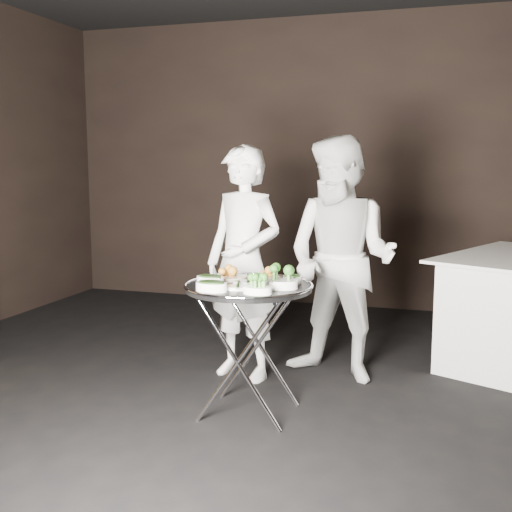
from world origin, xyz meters
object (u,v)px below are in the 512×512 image
(tray_stand, at_px, (249,344))
(waiter_left, at_px, (244,263))
(waiter_right, at_px, (341,260))
(serving_tray, at_px, (248,286))

(tray_stand, relative_size, waiter_left, 0.48)
(tray_stand, distance_m, waiter_right, 1.00)
(waiter_left, bearing_deg, waiter_right, 31.98)
(waiter_left, xyz_separation_m, waiter_right, (0.66, 0.17, 0.03))
(serving_tray, bearing_deg, waiter_right, 63.00)
(tray_stand, bearing_deg, serving_tray, 104.04)
(tray_stand, distance_m, serving_tray, 0.35)
(serving_tray, relative_size, waiter_left, 0.47)
(serving_tray, height_order, waiter_right, waiter_right)
(tray_stand, height_order, waiter_left, waiter_left)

